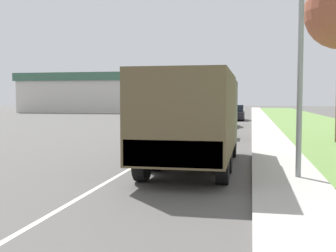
{
  "coord_description": "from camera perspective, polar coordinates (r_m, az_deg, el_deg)",
  "views": [
    {
      "loc": [
        3.56,
        0.42,
        2.1
      ],
      "look_at": [
        0.75,
        14.62,
        1.17
      ],
      "focal_mm": 45.0,
      "sensor_mm": 36.0,
      "label": 1
    }
  ],
  "objects": [
    {
      "name": "building_distant",
      "position": [
        70.35,
        -10.66,
        4.41
      ],
      "size": [
        19.15,
        13.78,
        6.05
      ],
      "color": "beige",
      "rests_on": "ground"
    },
    {
      "name": "ground_plane",
      "position": [
        39.79,
        6.07,
        0.64
      ],
      "size": [
        180.0,
        180.0,
        0.0
      ],
      "primitive_type": "plane",
      "color": "#565451"
    },
    {
      "name": "car_second_ahead",
      "position": [
        32.35,
        7.43,
        1.12
      ],
      "size": [
        1.77,
        4.4,
        1.48
      ],
      "color": "tan",
      "rests_on": "ground"
    },
    {
      "name": "military_truck",
      "position": [
        12.78,
        3.58,
        1.51
      ],
      "size": [
        2.35,
        7.45,
        2.82
      ],
      "color": "#474C38",
      "rests_on": "ground"
    },
    {
      "name": "car_nearest_ahead",
      "position": [
        22.74,
        5.79,
        0.12
      ],
      "size": [
        1.77,
        4.09,
        1.54
      ],
      "color": "tan",
      "rests_on": "ground"
    },
    {
      "name": "car_fourth_ahead",
      "position": [
        54.31,
        5.29,
        2.23
      ],
      "size": [
        1.94,
        4.86,
        1.64
      ],
      "color": "tan",
      "rests_on": "ground"
    },
    {
      "name": "grass_strip_right",
      "position": [
        39.99,
        18.88,
        0.49
      ],
      "size": [
        7.0,
        120.0,
        0.02
      ],
      "color": "#6B9347",
      "rests_on": "ground"
    },
    {
      "name": "sidewalk_right",
      "position": [
        39.64,
        12.56,
        0.65
      ],
      "size": [
        1.8,
        120.0,
        0.12
      ],
      "color": "beige",
      "rests_on": "ground"
    },
    {
      "name": "lane_centre_stripe",
      "position": [
        39.79,
        6.07,
        0.64
      ],
      "size": [
        0.12,
        120.0,
        0.0
      ],
      "color": "silver",
      "rests_on": "ground"
    },
    {
      "name": "car_third_ahead",
      "position": [
        42.06,
        9.12,
        1.71
      ],
      "size": [
        1.76,
        4.45,
        1.51
      ],
      "color": "black",
      "rests_on": "ground"
    }
  ]
}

